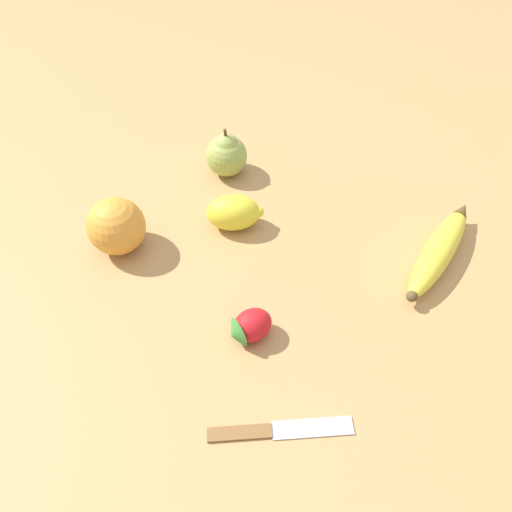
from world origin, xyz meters
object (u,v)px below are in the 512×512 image
at_px(pear, 226,154).
at_px(paring_knife, 275,430).
at_px(strawberry, 249,327).
at_px(lemon, 234,213).
at_px(banana, 439,250).
at_px(orange, 116,226).

relative_size(pear, paring_knife, 0.60).
height_order(strawberry, lemon, lemon).
height_order(banana, paring_knife, banana).
bearing_deg(lemon, strawberry, -51.50).
height_order(orange, lemon, orange).
relative_size(banana, lemon, 2.17).
xyz_separation_m(orange, strawberry, (0.25, -0.03, -0.02)).
relative_size(pear, lemon, 0.89).
relative_size(orange, strawberry, 1.21).
height_order(pear, lemon, pear).
bearing_deg(lemon, banana, 17.94).
distance_m(orange, paring_knife, 0.37).
distance_m(strawberry, paring_knife, 0.13).
relative_size(lemon, paring_knife, 0.67).
height_order(strawberry, paring_knife, strawberry).
xyz_separation_m(banana, paring_knife, (-0.08, -0.35, -0.02)).
height_order(banana, strawberry, strawberry).
relative_size(banana, paring_knife, 1.46).
xyz_separation_m(strawberry, lemon, (-0.13, 0.16, 0.01)).
height_order(banana, lemon, lemon).
bearing_deg(pear, paring_knife, -49.96).
bearing_deg(paring_knife, lemon, -174.49).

